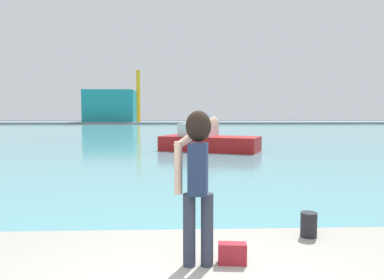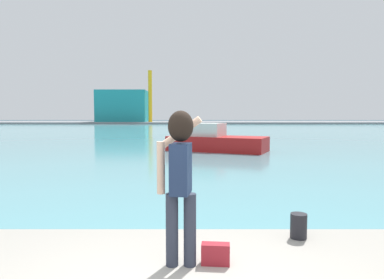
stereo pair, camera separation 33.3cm
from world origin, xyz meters
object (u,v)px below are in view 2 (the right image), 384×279
(warehouse_left, at_px, (124,106))
(port_crane, at_px, (151,91))
(person_photographer, at_px, (181,172))
(handbag, at_px, (217,254))
(boat_moored, at_px, (216,141))
(harbor_bollard, at_px, (300,226))

(warehouse_left, relative_size, port_crane, 0.98)
(person_photographer, height_order, warehouse_left, warehouse_left)
(handbag, distance_m, boat_moored, 17.90)
(handbag, distance_m, port_crane, 88.06)
(port_crane, bearing_deg, person_photographer, -82.87)
(handbag, distance_m, warehouse_left, 92.17)
(handbag, height_order, boat_moored, boat_moored)
(harbor_bollard, bearing_deg, person_photographer, -151.66)
(harbor_bollard, xyz_separation_m, warehouse_left, (-20.21, 89.27, 3.95))
(warehouse_left, bearing_deg, boat_moored, -74.37)
(harbor_bollard, relative_size, port_crane, 0.03)
(boat_moored, relative_size, warehouse_left, 0.51)
(warehouse_left, xyz_separation_m, port_crane, (7.73, -3.13, 3.88))
(person_photographer, xyz_separation_m, boat_moored, (1.60, 17.89, -0.99))
(handbag, xyz_separation_m, port_crane, (-11.28, 86.97, 7.88))
(person_photographer, relative_size, harbor_bollard, 5.11)
(handbag, relative_size, warehouse_left, 0.02)
(harbor_bollard, bearing_deg, boat_moored, 90.00)
(person_photographer, xyz_separation_m, port_crane, (-10.88, 87.00, 6.93))
(person_photographer, bearing_deg, harbor_bollard, -53.01)
(handbag, relative_size, port_crane, 0.02)
(handbag, xyz_separation_m, boat_moored, (1.20, 17.86, -0.05))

